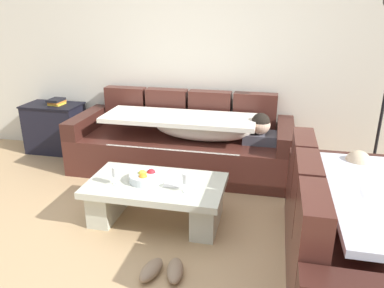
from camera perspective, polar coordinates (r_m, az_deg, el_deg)
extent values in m
plane|color=tan|center=(3.17, -9.38, -15.43)|extent=(14.00, 14.00, 0.00)
cube|color=beige|center=(4.66, -0.44, 14.25)|extent=(9.00, 0.10, 2.70)
cube|color=#4A231C|center=(4.41, -1.68, -1.41)|extent=(2.51, 0.92, 0.42)
cube|color=#4A231C|center=(4.86, -9.95, 5.81)|extent=(0.51, 0.16, 0.46)
cube|color=#4A231C|center=(4.69, -3.81, 5.54)|extent=(0.51, 0.16, 0.46)
cube|color=#4A231C|center=(4.57, 2.72, 5.17)|extent=(0.51, 0.16, 0.46)
cube|color=#4A231C|center=(4.52, 9.49, 4.73)|extent=(0.51, 0.16, 0.46)
cube|color=#3B1C16|center=(4.72, -15.63, 3.27)|extent=(0.18, 0.92, 0.20)
cube|color=#3B1C16|center=(4.19, 13.97, 1.30)|extent=(0.18, 0.92, 0.20)
cube|color=#4C4C56|center=(4.19, 10.24, 0.95)|extent=(0.36, 0.28, 0.11)
sphere|color=beige|center=(4.10, 10.35, 2.88)|extent=(0.21, 0.21, 0.21)
sphere|color=black|center=(4.09, 10.38, 3.28)|extent=(0.20, 0.20, 0.20)
ellipsoid|color=silver|center=(4.19, 1.79, 2.49)|extent=(1.10, 0.44, 0.28)
cube|color=silver|center=(4.20, -1.97, 3.96)|extent=(1.70, 0.60, 0.05)
cube|color=silver|center=(4.01, -3.21, -3.40)|extent=(1.44, 0.04, 0.38)
cube|color=#4A231C|center=(2.97, 23.56, -14.89)|extent=(0.92, 1.85, 0.42)
cube|color=#4A231C|center=(2.26, 17.66, -12.54)|extent=(0.16, 0.47, 0.46)
cube|color=#4A231C|center=(2.69, 16.89, -6.87)|extent=(0.16, 0.47, 0.46)
cube|color=#4A231C|center=(3.14, 16.35, -2.80)|extent=(0.16, 0.47, 0.46)
cube|color=#3B1C16|center=(3.55, 21.97, -3.06)|extent=(0.92, 0.18, 0.20)
cube|color=gray|center=(3.33, 22.71, -5.58)|extent=(0.28, 0.36, 0.11)
sphere|color=tan|center=(3.27, 23.77, -3.09)|extent=(0.21, 0.21, 0.21)
sphere|color=#CCB793|center=(3.26, 23.84, -2.60)|extent=(0.20, 0.20, 0.20)
ellipsoid|color=silver|center=(2.76, 25.79, -9.51)|extent=(0.44, 0.93, 0.28)
cube|color=silver|center=(2.77, 26.28, -7.18)|extent=(0.60, 1.38, 0.05)
cube|color=beige|center=(3.34, -5.48, -6.25)|extent=(1.20, 0.68, 0.06)
cube|color=beige|center=(3.59, -12.47, -8.14)|extent=(0.20, 0.54, 0.32)
cube|color=beige|center=(3.33, 2.30, -9.96)|extent=(0.20, 0.54, 0.32)
cylinder|color=silver|center=(3.34, -7.11, -5.10)|extent=(0.28, 0.28, 0.07)
sphere|color=gold|center=(3.35, -7.52, -4.58)|extent=(0.08, 0.08, 0.08)
sphere|color=#AC1D26|center=(3.36, -6.21, -4.43)|extent=(0.08, 0.08, 0.08)
sphere|color=orange|center=(3.29, -7.44, -5.06)|extent=(0.08, 0.08, 0.08)
cylinder|color=silver|center=(3.34, -11.31, -5.99)|extent=(0.06, 0.06, 0.01)
cylinder|color=silver|center=(3.32, -11.36, -5.36)|extent=(0.01, 0.01, 0.07)
cylinder|color=silver|center=(3.29, -11.46, -4.11)|extent=(0.07, 0.07, 0.08)
cylinder|color=silver|center=(3.16, -0.86, -7.17)|extent=(0.06, 0.06, 0.01)
cylinder|color=silver|center=(3.14, -0.86, -6.51)|extent=(0.01, 0.01, 0.07)
cylinder|color=silver|center=(3.10, -0.87, -5.19)|extent=(0.07, 0.07, 0.08)
cube|color=white|center=(3.30, -1.71, -5.86)|extent=(0.29, 0.23, 0.01)
cube|color=black|center=(5.28, -20.04, 2.19)|extent=(0.70, 0.42, 0.62)
cube|color=black|center=(5.20, -20.46, 5.54)|extent=(0.72, 0.44, 0.02)
cube|color=gold|center=(5.16, -19.79, 5.75)|extent=(0.17, 0.19, 0.02)
cube|color=#B76623|center=(5.16, -19.79, 6.01)|extent=(0.17, 0.21, 0.02)
cube|color=black|center=(5.16, -19.93, 6.30)|extent=(0.17, 0.22, 0.03)
cylinder|color=black|center=(4.62, 25.32, -5.11)|extent=(0.28, 0.28, 0.02)
cylinder|color=black|center=(4.34, 27.10, 5.84)|extent=(0.03, 0.03, 1.80)
ellipsoid|color=#8C7259|center=(2.87, -6.20, -18.43)|extent=(0.17, 0.29, 0.09)
ellipsoid|color=#8C7259|center=(2.86, -2.58, -18.60)|extent=(0.17, 0.29, 0.09)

